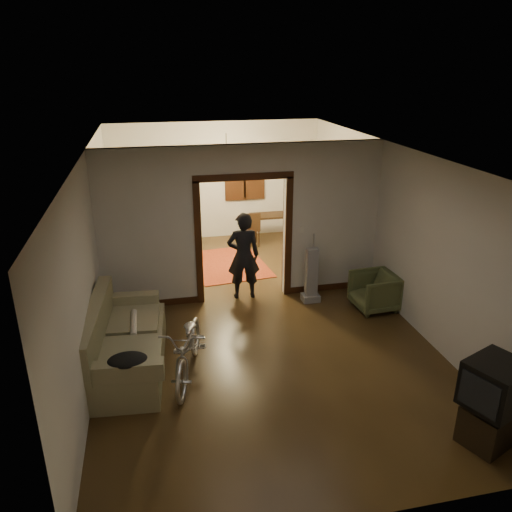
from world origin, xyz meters
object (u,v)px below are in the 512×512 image
object	(u,v)px
locker	(159,213)
desk	(270,229)
sofa	(126,336)
bicycle	(189,347)
person	(243,256)
armchair	(374,291)

from	to	relation	value
locker	desk	world-z (taller)	locker
sofa	desk	world-z (taller)	sofa
bicycle	person	size ratio (longest dim) A/B	1.04
locker	bicycle	bearing A→B (deg)	-92.21
armchair	person	bearing A→B (deg)	-117.77
sofa	desk	size ratio (longest dim) A/B	2.33
locker	person	bearing A→B (deg)	-69.77
bicycle	desk	distance (m)	5.63
sofa	bicycle	world-z (taller)	sofa
sofa	bicycle	distance (m)	0.93
person	sofa	bearing A→B (deg)	46.62
locker	armchair	bearing A→B (deg)	-52.92
person	locker	world-z (taller)	locker
armchair	locker	distance (m)	5.38
desk	sofa	bearing A→B (deg)	-128.73
sofa	armchair	world-z (taller)	sofa
armchair	locker	bearing A→B (deg)	-142.34
person	desk	size ratio (longest dim) A/B	1.76
armchair	desk	bearing A→B (deg)	-169.51
bicycle	locker	size ratio (longest dim) A/B	1.01
bicycle	sofa	bearing A→B (deg)	169.08
bicycle	person	world-z (taller)	person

